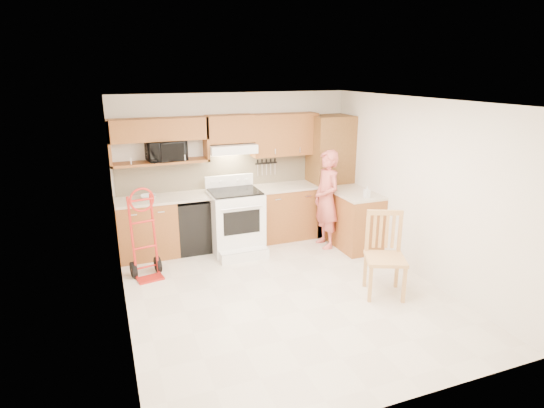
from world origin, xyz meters
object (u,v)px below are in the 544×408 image
dining_chair (386,256)px  microwave (166,150)px  hand_truck (145,238)px  range (237,216)px  person (327,199)px

dining_chair → microwave: bearing=156.3°
microwave → hand_truck: size_ratio=0.49×
range → hand_truck: range is taller
range → person: person is taller
range → person: bearing=-12.1°
microwave → range: (0.98, -0.46, -1.05)m
microwave → dining_chair: bearing=-55.1°
range → person: size_ratio=0.73×
person → dining_chair: bearing=-2.6°
range → hand_truck: (-1.47, -0.47, -0.00)m
microwave → person: 2.68m
person → dining_chair: 1.81m
dining_chair → person: bearing=111.4°
person → range: bearing=-102.2°
microwave → hand_truck: (-0.49, -0.93, -1.05)m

